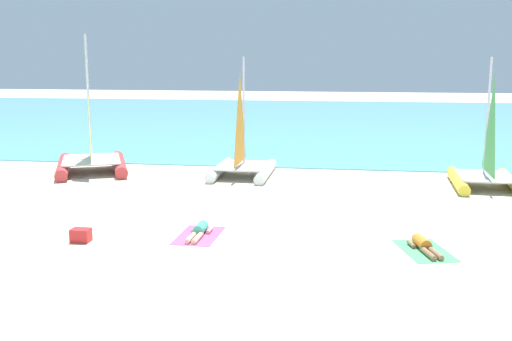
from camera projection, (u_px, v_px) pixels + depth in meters
name	position (u px, v px, depth m)	size (l,w,h in m)	color
ground_plane	(272.00, 180.00, 24.21)	(120.00, 120.00, 0.00)	beige
ocean_water	(307.00, 120.00, 46.08)	(120.00, 40.00, 0.05)	#5BB2C1
sailboat_white	(242.00, 159.00, 24.77)	(2.42, 3.75, 4.86)	white
sailboat_red	(91.00, 152.00, 25.69)	(4.36, 5.20, 5.79)	#CC3838
sailboat_yellow	(486.00, 169.00, 22.60)	(2.55, 3.83, 4.85)	yellow
towel_left	(199.00, 236.00, 16.68)	(1.10, 1.90, 0.01)	#D84C99
sunbather_left	(199.00, 230.00, 16.72)	(0.55, 1.56, 0.30)	#3FB28C
towel_right	(425.00, 251.00, 15.39)	(1.10, 1.90, 0.01)	#4CB266
sunbather_right	(424.00, 245.00, 15.43)	(0.78, 1.55, 0.30)	orange
cooler_box	(81.00, 235.00, 16.10)	(0.50, 0.36, 0.36)	red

